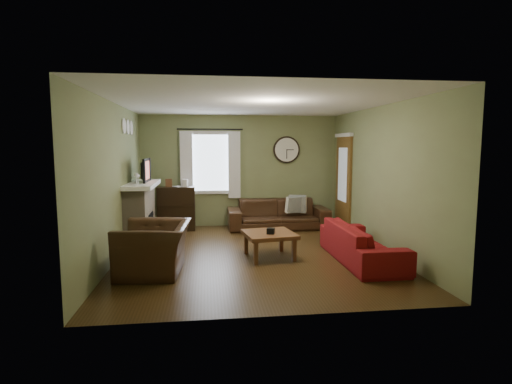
{
  "coord_description": "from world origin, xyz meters",
  "views": [
    {
      "loc": [
        -0.8,
        -6.8,
        1.89
      ],
      "look_at": [
        0.1,
        0.4,
        1.05
      ],
      "focal_mm": 28.0,
      "sensor_mm": 36.0,
      "label": 1
    }
  ],
  "objects": [
    {
      "name": "pillow_right",
      "position": [
        1.18,
        2.09,
        0.55
      ],
      "size": [
        0.38,
        0.23,
        0.37
      ],
      "primitive_type": "cube",
      "rotation": [
        0.0,
        0.0,
        0.34
      ],
      "color": "gray",
      "rests_on": "sofa_brown"
    },
    {
      "name": "floor",
      "position": [
        0.0,
        0.0,
        0.0
      ],
      "size": [
        4.6,
        5.2,
        0.0
      ],
      "primitive_type": "cube",
      "color": "#392611",
      "rests_on": "ground"
    },
    {
      "name": "wall_right",
      "position": [
        2.3,
        0.0,
        1.3
      ],
      "size": [
        0.0,
        5.2,
        2.6
      ],
      "primitive_type": "cube",
      "color": "#758051",
      "rests_on": "ground"
    },
    {
      "name": "tissue_box",
      "position": [
        0.25,
        -0.36,
        0.4
      ],
      "size": [
        0.16,
        0.16,
        0.1
      ],
      "primitive_type": "cube",
      "rotation": [
        0.0,
        0.0,
        -0.32
      ],
      "color": "black",
      "rests_on": "coffee_table"
    },
    {
      "name": "sofa_red",
      "position": [
        1.72,
        -0.64,
        0.3
      ],
      "size": [
        0.81,
        2.06,
        0.6
      ],
      "primitive_type": "imported",
      "rotation": [
        0.0,
        0.0,
        1.57
      ],
      "color": "maroon",
      "rests_on": "floor"
    },
    {
      "name": "tv",
      "position": [
        -2.05,
        1.3,
        1.35
      ],
      "size": [
        0.08,
        0.6,
        0.35
      ],
      "primitive_type": "imported",
      "rotation": [
        0.0,
        0.0,
        1.57
      ],
      "color": "black",
      "rests_on": "mantel"
    },
    {
      "name": "wine_glass_a",
      "position": [
        -2.05,
        0.57,
        1.29
      ],
      "size": [
        0.08,
        0.08,
        0.22
      ],
      "primitive_type": null,
      "color": "white",
      "rests_on": "mantel"
    },
    {
      "name": "tv_screen",
      "position": [
        -1.97,
        1.3,
        1.41
      ],
      "size": [
        0.02,
        0.62,
        0.36
      ],
      "primitive_type": "cube",
      "color": "#994C3F",
      "rests_on": "mantel"
    },
    {
      "name": "ceiling",
      "position": [
        0.0,
        0.0,
        2.6
      ],
      "size": [
        4.6,
        5.2,
        0.0
      ],
      "primitive_type": "cube",
      "color": "white",
      "rests_on": "ground"
    },
    {
      "name": "wine_glass_b",
      "position": [
        -2.05,
        0.73,
        1.27
      ],
      "size": [
        0.07,
        0.07,
        0.19
      ],
      "primitive_type": null,
      "color": "white",
      "rests_on": "mantel"
    },
    {
      "name": "door",
      "position": [
        2.27,
        1.85,
        1.05
      ],
      "size": [
        0.05,
        0.9,
        2.1
      ],
      "primitive_type": "cube",
      "color": "brown",
      "rests_on": "floor"
    },
    {
      "name": "wall_left",
      "position": [
        -2.3,
        0.0,
        1.3
      ],
      "size": [
        0.0,
        5.2,
        2.6
      ],
      "primitive_type": "cube",
      "color": "#758051",
      "rests_on": "ground"
    },
    {
      "name": "medallion_left",
      "position": [
        -2.28,
        0.8,
        2.25
      ],
      "size": [
        0.28,
        0.28,
        0.03
      ],
      "primitive_type": "cylinder",
      "color": "white",
      "rests_on": "wall_left"
    },
    {
      "name": "coffee_table",
      "position": [
        0.24,
        -0.26,
        0.22
      ],
      "size": [
        0.92,
        0.92,
        0.43
      ],
      "primitive_type": null,
      "rotation": [
        0.0,
        0.0,
        0.14
      ],
      "color": "brown",
      "rests_on": "floor"
    },
    {
      "name": "sofa_brown",
      "position": [
        0.82,
        2.13,
        0.33
      ],
      "size": [
        2.28,
        0.89,
        0.67
      ],
      "primitive_type": "imported",
      "color": "#321D11",
      "rests_on": "floor"
    },
    {
      "name": "wall_back",
      "position": [
        0.0,
        2.6,
        1.3
      ],
      "size": [
        4.6,
        0.0,
        2.6
      ],
      "primitive_type": "cube",
      "color": "#758051",
      "rests_on": "ground"
    },
    {
      "name": "curtain_right",
      "position": [
        -0.15,
        2.48,
        1.45
      ],
      "size": [
        0.28,
        0.04,
        1.55
      ],
      "primitive_type": "cube",
      "color": "white",
      "rests_on": "wall_back"
    },
    {
      "name": "pillow_left",
      "position": [
        1.3,
        2.19,
        0.55
      ],
      "size": [
        0.42,
        0.27,
        0.4
      ],
      "primitive_type": "cube",
      "rotation": [
        0.0,
        0.0,
        -0.41
      ],
      "color": "gray",
      "rests_on": "sofa_brown"
    },
    {
      "name": "mantel",
      "position": [
        -2.07,
        1.15,
        1.14
      ],
      "size": [
        0.58,
        1.6,
        0.08
      ],
      "primitive_type": "cube",
      "color": "white",
      "rests_on": "fireplace"
    },
    {
      "name": "book",
      "position": [
        -1.5,
        2.11,
        0.96
      ],
      "size": [
        0.26,
        0.27,
        0.02
      ],
      "primitive_type": "imported",
      "rotation": [
        0.0,
        0.0,
        0.61
      ],
      "color": "brown",
      "rests_on": "bookshelf"
    },
    {
      "name": "firebox",
      "position": [
        -1.91,
        1.15,
        0.3
      ],
      "size": [
        0.04,
        0.6,
        0.55
      ],
      "primitive_type": "cube",
      "color": "black",
      "rests_on": "fireplace"
    },
    {
      "name": "medallion_mid",
      "position": [
        -2.28,
        1.15,
        2.25
      ],
      "size": [
        0.28,
        0.28,
        0.03
      ],
      "primitive_type": "cylinder",
      "color": "white",
      "rests_on": "wall_left"
    },
    {
      "name": "wall_clock",
      "position": [
        1.1,
        2.55,
        1.8
      ],
      "size": [
        0.64,
        0.06,
        0.64
      ],
      "primitive_type": null,
      "color": "white",
      "rests_on": "wall_back"
    },
    {
      "name": "curtain_left",
      "position": [
        -1.25,
        2.48,
        1.45
      ],
      "size": [
        0.28,
        0.04,
        1.55
      ],
      "primitive_type": "cube",
      "color": "white",
      "rests_on": "wall_back"
    },
    {
      "name": "wall_front",
      "position": [
        0.0,
        -2.6,
        1.3
      ],
      "size": [
        4.6,
        0.0,
        2.6
      ],
      "primitive_type": "cube",
      "color": "#758051",
      "rests_on": "ground"
    },
    {
      "name": "fireplace",
      "position": [
        -2.1,
        1.15,
        0.55
      ],
      "size": [
        0.4,
        1.4,
        1.1
      ],
      "primitive_type": "cube",
      "color": "#9B8869",
      "rests_on": "floor"
    },
    {
      "name": "medallion_right",
      "position": [
        -2.28,
        1.5,
        2.25
      ],
      "size": [
        0.28,
        0.28,
        0.03
      ],
      "primitive_type": "cylinder",
      "color": "white",
      "rests_on": "wall_left"
    },
    {
      "name": "bookshelf",
      "position": [
        -1.48,
        2.19,
        0.49
      ],
      "size": [
        0.83,
        0.35,
        0.98
      ],
      "primitive_type": null,
      "color": "black",
      "rests_on": "floor"
    },
    {
      "name": "curtain_rod",
      "position": [
        -0.7,
        2.48,
        2.27
      ],
      "size": [
        0.03,
        0.03,
        1.5
      ],
      "primitive_type": "cylinder",
      "color": "black",
      "rests_on": "wall_back"
    },
    {
      "name": "armchair",
      "position": [
        -1.58,
        -0.85,
        0.37
      ],
      "size": [
        1.08,
        1.21,
        0.74
      ],
      "primitive_type": "imported",
      "rotation": [
        0.0,
        0.0,
        -1.64
      ],
      "color": "#321D11",
      "rests_on": "floor"
    },
    {
      "name": "window_pane",
      "position": [
        -0.7,
        2.58,
        1.5
      ],
      "size": [
        1.0,
        0.02,
        1.3
      ],
      "primitive_type": null,
      "color": "silver",
      "rests_on": "wall_back"
    }
  ]
}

